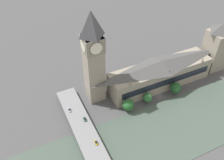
# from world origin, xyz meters

# --- Properties ---
(ground_plane) EXTENTS (600.00, 600.00, 0.00)m
(ground_plane) POSITION_xyz_m (0.00, 0.00, 0.00)
(ground_plane) COLOR #4C4C4F
(river_water) EXTENTS (55.33, 360.00, 0.30)m
(river_water) POSITION_xyz_m (-33.67, 0.00, 0.15)
(river_water) COLOR #47564C
(river_water) RESTS_ON ground_plane
(parliament_hall) EXTENTS (22.45, 94.98, 26.85)m
(parliament_hall) POSITION_xyz_m (13.99, -8.00, 13.34)
(parliament_hall) COLOR gray
(parliament_hall) RESTS_ON ground_plane
(clock_tower) EXTENTS (15.17, 15.17, 80.69)m
(clock_tower) POSITION_xyz_m (23.71, 50.45, 43.00)
(clock_tower) COLOR gray
(clock_tower) RESTS_ON ground_plane
(victoria_tower) EXTENTS (18.89, 18.89, 52.19)m
(victoria_tower) POSITION_xyz_m (14.05, -68.94, 24.09)
(victoria_tower) COLOR gray
(victoria_tower) RESTS_ON ground_plane
(road_bridge) EXTENTS (142.67, 15.68, 4.91)m
(road_bridge) POSITION_xyz_m (-33.67, 73.25, 3.96)
(road_bridge) COLOR slate
(road_bridge) RESTS_ON ground_plane
(car_northbound_mid) EXTENTS (4.34, 1.82, 1.34)m
(car_northbound_mid) POSITION_xyz_m (13.52, 76.96, 5.59)
(car_northbound_mid) COLOR silver
(car_northbound_mid) RESTS_ON road_bridge
(car_northbound_tail) EXTENTS (4.05, 1.92, 1.53)m
(car_northbound_tail) POSITION_xyz_m (-0.54, 69.25, 5.67)
(car_northbound_tail) COLOR #2D5638
(car_northbound_tail) RESTS_ON road_bridge
(car_southbound_lead) EXTENTS (4.00, 1.79, 1.47)m
(car_southbound_lead) POSITION_xyz_m (-23.79, 69.49, 5.64)
(car_southbound_lead) COLOR gold
(car_southbound_lead) RESTS_ON road_bridge
(tree_embankment_near) EXTENTS (7.99, 7.99, 9.90)m
(tree_embankment_near) POSITION_xyz_m (-1.47, 13.68, 5.89)
(tree_embankment_near) COLOR brown
(tree_embankment_near) RESTS_ON ground_plane
(tree_embankment_mid) EXTENTS (9.69, 9.69, 11.32)m
(tree_embankment_mid) POSITION_xyz_m (-2.51, 32.48, 6.47)
(tree_embankment_mid) COLOR brown
(tree_embankment_mid) RESTS_ON ground_plane
(tree_embankment_far) EXTENTS (9.60, 9.60, 11.61)m
(tree_embankment_far) POSITION_xyz_m (-2.52, -13.80, 6.80)
(tree_embankment_far) COLOR brown
(tree_embankment_far) RESTS_ON ground_plane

